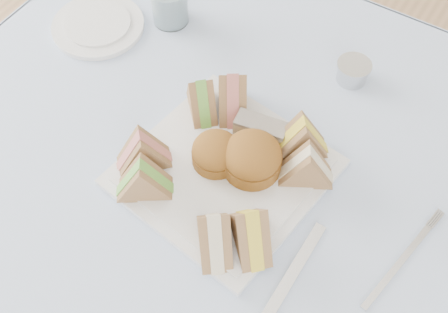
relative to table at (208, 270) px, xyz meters
The scene contains 19 objects.
table is the anchor object (origin of this frame).
tablecloth 0.37m from the table, ahead, with size 1.02×1.02×0.01m, color #ABB9E0.
serving_plate 0.38m from the table, 37.52° to the left, with size 0.28×0.28×0.01m, color silver.
sandwich_fl_a 0.44m from the table, 158.70° to the right, with size 0.09×0.04×0.08m, color #9D6645, non-canonical shape.
sandwich_fl_b 0.44m from the table, 126.37° to the right, with size 0.09×0.04×0.08m, color #9D6645, non-canonical shape.
sandwich_fr_a 0.45m from the table, 26.38° to the right, with size 0.09×0.04×0.08m, color #9D6645, non-canonical shape.
sandwich_fr_b 0.45m from the table, 48.25° to the right, with size 0.09×0.04×0.08m, color #9D6645, non-canonical shape.
sandwich_bl_a 0.44m from the table, 123.21° to the left, with size 0.08×0.04×0.07m, color #9D6645, non-canonical shape.
sandwich_bl_b 0.45m from the table, 101.35° to the left, with size 0.09×0.04×0.08m, color #9D6645, non-canonical shape.
sandwich_br_a 0.45m from the table, 28.28° to the left, with size 0.09×0.04×0.08m, color #9D6645, non-canonical shape.
sandwich_br_b 0.46m from the table, 46.70° to the left, with size 0.09×0.04×0.08m, color #9D6645, non-canonical shape.
scone_left 0.41m from the table, 74.63° to the left, with size 0.08×0.08×0.05m, color #9A5D20.
scone_right 0.43m from the table, 37.50° to the left, with size 0.09×0.09×0.06m, color #9A5D20.
pastry_slice 0.42m from the table, 67.58° to the left, with size 0.08×0.03×0.04m, color tan.
side_plate 0.54m from the table, 153.64° to the left, with size 0.17×0.17×0.01m, color silver.
water_glass 0.55m from the table, 132.81° to the left, with size 0.07×0.07×0.10m, color white.
tea_strainer 0.51m from the table, 70.05° to the left, with size 0.06×0.06×0.03m, color #B8B8B8.
knife 0.43m from the table, 23.25° to the right, with size 0.02×0.21×0.00m, color #B8B8B8.
fork 0.49m from the table, ahead, with size 0.01×0.17×0.00m, color #B8B8B8.
Camera 1 is at (0.27, -0.37, 1.49)m, focal length 45.00 mm.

